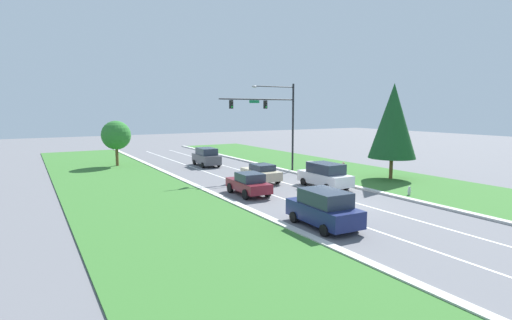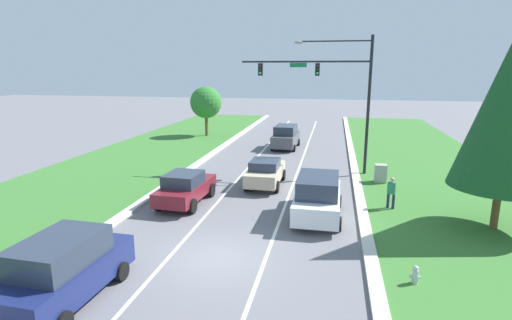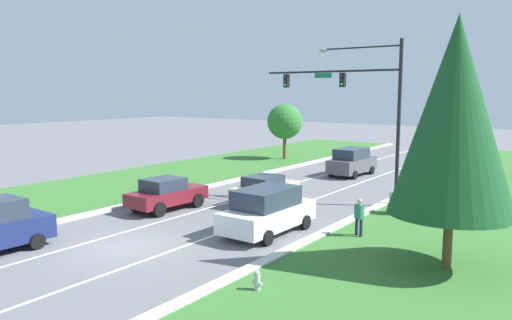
{
  "view_description": "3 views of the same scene",
  "coord_description": "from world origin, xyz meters",
  "px_view_note": "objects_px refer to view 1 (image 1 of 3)",
  "views": [
    {
      "loc": [
        -17.73,
        -20.2,
        6.49
      ],
      "look_at": [
        -0.11,
        10.13,
        1.95
      ],
      "focal_mm": 28.0,
      "sensor_mm": 36.0,
      "label": 1
    },
    {
      "loc": [
        4.08,
        -13.25,
        6.95
      ],
      "look_at": [
        -0.54,
        10.36,
        1.4
      ],
      "focal_mm": 28.0,
      "sensor_mm": 36.0,
      "label": 2
    },
    {
      "loc": [
        15.43,
        -12.76,
        6.15
      ],
      "look_at": [
        -2.25,
        12.24,
        2.01
      ],
      "focal_mm": 35.0,
      "sensor_mm": 36.0,
      "label": 3
    }
  ],
  "objects_px": {
    "navy_suv": "(324,208)",
    "fire_hydrant": "(409,191)",
    "traffic_signal_mast": "(274,114)",
    "champagne_sedan": "(261,173)",
    "pedestrian": "(343,170)",
    "white_suv": "(325,175)",
    "graphite_suv": "(206,157)",
    "burgundy_sedan": "(249,184)",
    "utility_cabinet": "(310,167)",
    "conifer_near_right_tree": "(393,121)",
    "oak_near_left_tree": "(116,135)"
  },
  "relations": [
    {
      "from": "burgundy_sedan",
      "to": "white_suv",
      "type": "distance_m",
      "value": 6.9
    },
    {
      "from": "pedestrian",
      "to": "utility_cabinet",
      "type": "bearing_deg",
      "value": -68.31
    },
    {
      "from": "utility_cabinet",
      "to": "pedestrian",
      "type": "height_order",
      "value": "pedestrian"
    },
    {
      "from": "navy_suv",
      "to": "champagne_sedan",
      "type": "bearing_deg",
      "value": 75.95
    },
    {
      "from": "burgundy_sedan",
      "to": "graphite_suv",
      "type": "xyz_separation_m",
      "value": [
        3.35,
        15.89,
        0.16
      ]
    },
    {
      "from": "white_suv",
      "to": "oak_near_left_tree",
      "type": "xyz_separation_m",
      "value": [
        -12.38,
        21.22,
        2.48
      ]
    },
    {
      "from": "navy_suv",
      "to": "utility_cabinet",
      "type": "xyz_separation_m",
      "value": [
        10.8,
        15.09,
        -0.44
      ]
    },
    {
      "from": "utility_cabinet",
      "to": "fire_hydrant",
      "type": "distance_m",
      "value": 12.16
    },
    {
      "from": "burgundy_sedan",
      "to": "white_suv",
      "type": "relative_size",
      "value": 0.9
    },
    {
      "from": "burgundy_sedan",
      "to": "graphite_suv",
      "type": "relative_size",
      "value": 0.96
    },
    {
      "from": "champagne_sedan",
      "to": "white_suv",
      "type": "bearing_deg",
      "value": -54.25
    },
    {
      "from": "traffic_signal_mast",
      "to": "champagne_sedan",
      "type": "relative_size",
      "value": 2.05
    },
    {
      "from": "utility_cabinet",
      "to": "conifer_near_right_tree",
      "type": "distance_m",
      "value": 9.17
    },
    {
      "from": "navy_suv",
      "to": "champagne_sedan",
      "type": "distance_m",
      "value": 13.85
    },
    {
      "from": "burgundy_sedan",
      "to": "conifer_near_right_tree",
      "type": "xyz_separation_m",
      "value": [
        14.54,
        -0.76,
        4.5
      ]
    },
    {
      "from": "white_suv",
      "to": "conifer_near_right_tree",
      "type": "xyz_separation_m",
      "value": [
        7.67,
        -0.14,
        4.33
      ]
    },
    {
      "from": "traffic_signal_mast",
      "to": "graphite_suv",
      "type": "height_order",
      "value": "traffic_signal_mast"
    },
    {
      "from": "navy_suv",
      "to": "conifer_near_right_tree",
      "type": "xyz_separation_m",
      "value": [
        14.92,
        8.43,
        4.33
      ]
    },
    {
      "from": "pedestrian",
      "to": "fire_hydrant",
      "type": "height_order",
      "value": "pedestrian"
    },
    {
      "from": "champagne_sedan",
      "to": "fire_hydrant",
      "type": "height_order",
      "value": "champagne_sedan"
    },
    {
      "from": "champagne_sedan",
      "to": "graphite_suv",
      "type": "bearing_deg",
      "value": 91.53
    },
    {
      "from": "oak_near_left_tree",
      "to": "champagne_sedan",
      "type": "bearing_deg",
      "value": -61.24
    },
    {
      "from": "champagne_sedan",
      "to": "fire_hydrant",
      "type": "relative_size",
      "value": 6.26
    },
    {
      "from": "traffic_signal_mast",
      "to": "navy_suv",
      "type": "relative_size",
      "value": 1.92
    },
    {
      "from": "burgundy_sedan",
      "to": "champagne_sedan",
      "type": "xyz_separation_m",
      "value": [
        3.54,
        4.09,
        -0.04
      ]
    },
    {
      "from": "white_suv",
      "to": "pedestrian",
      "type": "distance_m",
      "value": 3.95
    },
    {
      "from": "traffic_signal_mast",
      "to": "burgundy_sedan",
      "type": "relative_size",
      "value": 2.02
    },
    {
      "from": "graphite_suv",
      "to": "fire_hydrant",
      "type": "height_order",
      "value": "graphite_suv"
    },
    {
      "from": "utility_cabinet",
      "to": "graphite_suv",
      "type": "bearing_deg",
      "value": 125.3
    },
    {
      "from": "pedestrian",
      "to": "conifer_near_right_tree",
      "type": "xyz_separation_m",
      "value": [
        4.11,
        -1.84,
        4.43
      ]
    },
    {
      "from": "fire_hydrant",
      "to": "conifer_near_right_tree",
      "type": "bearing_deg",
      "value": 52.25
    },
    {
      "from": "burgundy_sedan",
      "to": "utility_cabinet",
      "type": "distance_m",
      "value": 11.98
    },
    {
      "from": "graphite_suv",
      "to": "fire_hydrant",
      "type": "distance_m",
      "value": 23.22
    },
    {
      "from": "burgundy_sedan",
      "to": "champagne_sedan",
      "type": "bearing_deg",
      "value": 51.56
    },
    {
      "from": "white_suv",
      "to": "oak_near_left_tree",
      "type": "height_order",
      "value": "oak_near_left_tree"
    },
    {
      "from": "fire_hydrant",
      "to": "conifer_near_right_tree",
      "type": "height_order",
      "value": "conifer_near_right_tree"
    },
    {
      "from": "traffic_signal_mast",
      "to": "navy_suv",
      "type": "bearing_deg",
      "value": -114.32
    },
    {
      "from": "graphite_suv",
      "to": "oak_near_left_tree",
      "type": "relative_size",
      "value": 0.91
    },
    {
      "from": "navy_suv",
      "to": "champagne_sedan",
      "type": "relative_size",
      "value": 1.07
    },
    {
      "from": "champagne_sedan",
      "to": "oak_near_left_tree",
      "type": "relative_size",
      "value": 0.85
    },
    {
      "from": "conifer_near_right_tree",
      "to": "graphite_suv",
      "type": "bearing_deg",
      "value": 123.9
    },
    {
      "from": "white_suv",
      "to": "graphite_suv",
      "type": "bearing_deg",
      "value": 102.68
    },
    {
      "from": "fire_hydrant",
      "to": "pedestrian",
      "type": "bearing_deg",
      "value": 88.84
    },
    {
      "from": "burgundy_sedan",
      "to": "fire_hydrant",
      "type": "bearing_deg",
      "value": -28.91
    },
    {
      "from": "traffic_signal_mast",
      "to": "conifer_near_right_tree",
      "type": "height_order",
      "value": "traffic_signal_mast"
    },
    {
      "from": "navy_suv",
      "to": "fire_hydrant",
      "type": "relative_size",
      "value": 6.68
    },
    {
      "from": "graphite_suv",
      "to": "burgundy_sedan",
      "type": "bearing_deg",
      "value": -99.25
    },
    {
      "from": "graphite_suv",
      "to": "pedestrian",
      "type": "bearing_deg",
      "value": -61.8
    },
    {
      "from": "utility_cabinet",
      "to": "fire_hydrant",
      "type": "height_order",
      "value": "utility_cabinet"
    },
    {
      "from": "utility_cabinet",
      "to": "conifer_near_right_tree",
      "type": "xyz_separation_m",
      "value": [
        4.11,
        -6.66,
        4.77
      ]
    }
  ]
}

